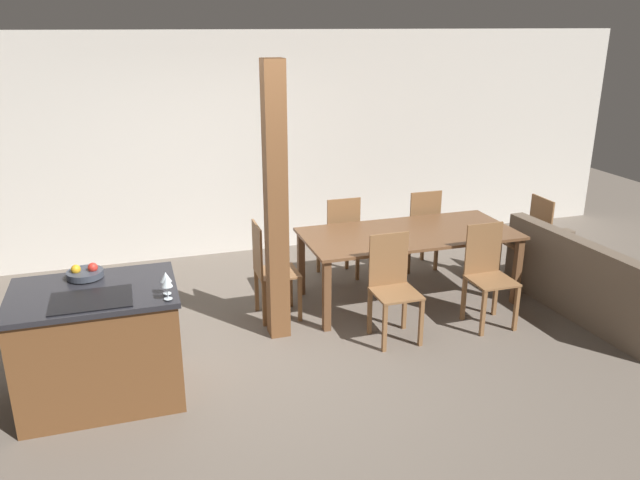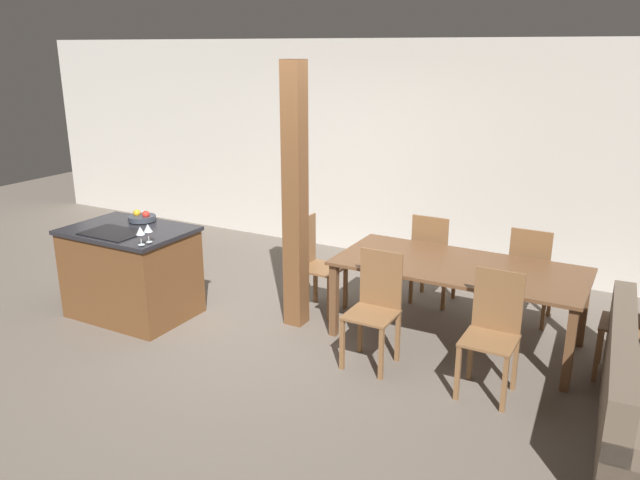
% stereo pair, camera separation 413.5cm
% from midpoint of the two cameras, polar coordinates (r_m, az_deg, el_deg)
% --- Properties ---
extents(ground_plane, '(16.00, 16.00, 0.00)m').
position_cam_midpoint_polar(ground_plane, '(5.45, 13.69, -12.74)').
color(ground_plane, '#665B51').
extents(wall_back, '(11.20, 0.08, 2.70)m').
position_cam_midpoint_polar(wall_back, '(7.56, 20.06, 6.09)').
color(wall_back, silver).
rests_on(wall_back, ground_plane).
extents(kitchen_island, '(1.20, 0.86, 0.91)m').
position_cam_midpoint_polar(kitchen_island, '(5.46, -0.02, -6.79)').
color(kitchen_island, brown).
rests_on(kitchen_island, ground_plane).
extents(fruit_bowl, '(0.27, 0.27, 0.11)m').
position_cam_midpoint_polar(fruit_bowl, '(5.52, 0.78, -1.03)').
color(fruit_bowl, '#383D47').
rests_on(fruit_bowl, kitchen_island).
extents(wine_glass_near, '(0.08, 0.08, 0.17)m').
position_cam_midpoint_polar(wine_glass_near, '(4.73, 3.50, -3.04)').
color(wine_glass_near, silver).
rests_on(wine_glass_near, kitchen_island).
extents(wine_glass_middle, '(0.08, 0.08, 0.17)m').
position_cam_midpoint_polar(wine_glass_middle, '(4.81, 3.99, -2.69)').
color(wine_glass_middle, silver).
rests_on(wine_glass_middle, kitchen_island).
extents(dining_table, '(2.19, 1.01, 0.74)m').
position_cam_midpoint_polar(dining_table, '(5.76, 33.11, -6.26)').
color(dining_table, brown).
rests_on(dining_table, ground_plane).
extents(dining_chair_near_left, '(0.40, 0.40, 0.97)m').
position_cam_midpoint_polar(dining_chair_near_left, '(5.11, 27.74, -10.03)').
color(dining_chair_near_left, brown).
rests_on(dining_chair_near_left, ground_plane).
extents(dining_chair_near_right, '(0.40, 0.40, 0.97)m').
position_cam_midpoint_polar(dining_chair_near_right, '(5.23, 38.71, -11.37)').
color(dining_chair_near_right, brown).
rests_on(dining_chair_near_right, ground_plane).
extents(dining_chair_far_left, '(0.40, 0.40, 0.97)m').
position_cam_midpoint_polar(dining_chair_far_left, '(6.46, 28.21, -4.53)').
color(dining_chair_far_left, brown).
rests_on(dining_chair_far_left, ground_plane).
extents(dining_chair_far_right, '(0.40, 0.40, 0.97)m').
position_cam_midpoint_polar(dining_chair_far_right, '(6.56, 36.82, -5.70)').
color(dining_chair_far_right, brown).
rests_on(dining_chair_far_right, ground_plane).
extents(dining_chair_head_end, '(0.40, 0.40, 0.97)m').
position_cam_midpoint_polar(dining_chair_head_end, '(5.84, 18.40, -5.50)').
color(dining_chair_head_end, brown).
rests_on(dining_chair_head_end, ground_plane).
extents(dining_chair_foot_end, '(0.40, 0.40, 0.97)m').
position_cam_midpoint_polar(dining_chair_foot_end, '(6.15, 46.71, -9.19)').
color(dining_chair_foot_end, brown).
rests_on(dining_chair_foot_end, ground_plane).
extents(timber_post, '(0.18, 0.18, 2.50)m').
position_cam_midpoint_polar(timber_post, '(5.26, 18.30, 0.56)').
color(timber_post, brown).
rests_on(timber_post, ground_plane).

